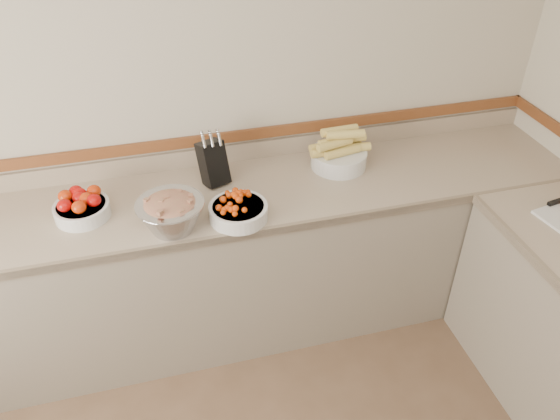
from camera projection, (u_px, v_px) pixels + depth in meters
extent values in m
plane|color=#BCB19B|center=(178.00, 97.00, 2.70)|extent=(4.00, 0.00, 4.00)
cube|color=gray|center=(195.00, 203.00, 2.70)|extent=(4.00, 0.65, 0.04)
cube|color=gray|center=(202.00, 270.00, 2.96)|extent=(4.00, 0.63, 0.86)
cube|color=#7A6852|center=(204.00, 242.00, 2.45)|extent=(4.00, 0.02, 0.04)
cube|color=gray|center=(186.00, 159.00, 2.90)|extent=(4.00, 0.02, 0.10)
cube|color=brown|center=(184.00, 143.00, 2.84)|extent=(4.00, 0.02, 0.06)
cube|color=black|center=(213.00, 163.00, 2.75)|extent=(0.17, 0.18, 0.24)
cylinder|color=silver|center=(204.00, 142.00, 2.64)|extent=(0.03, 0.03, 0.06)
cylinder|color=silver|center=(212.00, 140.00, 2.64)|extent=(0.03, 0.03, 0.06)
cylinder|color=silver|center=(220.00, 139.00, 2.65)|extent=(0.03, 0.03, 0.06)
cylinder|color=silver|center=(203.00, 139.00, 2.65)|extent=(0.03, 0.03, 0.06)
cylinder|color=silver|center=(211.00, 138.00, 2.66)|extent=(0.03, 0.03, 0.06)
cylinder|color=silver|center=(219.00, 137.00, 2.67)|extent=(0.03, 0.03, 0.06)
cylinder|color=silver|center=(202.00, 137.00, 2.67)|extent=(0.03, 0.03, 0.06)
cylinder|color=silver|center=(210.00, 136.00, 2.68)|extent=(0.03, 0.03, 0.06)
cylinder|color=silver|center=(218.00, 135.00, 2.69)|extent=(0.03, 0.03, 0.06)
cylinder|color=silver|center=(82.00, 210.00, 2.56)|extent=(0.26, 0.26, 0.07)
torus|color=silver|center=(81.00, 205.00, 2.54)|extent=(0.26, 0.26, 0.01)
cylinder|color=white|center=(81.00, 205.00, 2.54)|extent=(0.23, 0.23, 0.01)
ellipsoid|color=#B00907|center=(64.00, 206.00, 2.48)|extent=(0.07, 0.07, 0.06)
ellipsoid|color=#C02C07|center=(79.00, 207.00, 2.47)|extent=(0.07, 0.07, 0.06)
ellipsoid|color=#B00907|center=(94.00, 200.00, 2.51)|extent=(0.07, 0.07, 0.06)
ellipsoid|color=#C02C07|center=(65.00, 196.00, 2.54)|extent=(0.07, 0.07, 0.06)
ellipsoid|color=#B00907|center=(79.00, 198.00, 2.53)|extent=(0.07, 0.07, 0.06)
ellipsoid|color=#C02C07|center=(94.00, 191.00, 2.57)|extent=(0.07, 0.07, 0.06)
ellipsoid|color=#B00907|center=(76.00, 192.00, 2.57)|extent=(0.07, 0.07, 0.06)
ellipsoid|color=#C02C07|center=(86.00, 199.00, 2.52)|extent=(0.07, 0.07, 0.06)
ellipsoid|color=#B00907|center=(80.00, 194.00, 2.55)|extent=(0.07, 0.07, 0.06)
cylinder|color=silver|center=(238.00, 212.00, 2.54)|extent=(0.28, 0.28, 0.07)
torus|color=silver|center=(238.00, 207.00, 2.53)|extent=(0.28, 0.28, 0.01)
cylinder|color=white|center=(238.00, 207.00, 2.53)|extent=(0.24, 0.24, 0.01)
sphere|color=#C83A07|center=(235.00, 208.00, 2.44)|extent=(0.03, 0.03, 0.03)
sphere|color=#C83A07|center=(242.00, 206.00, 2.46)|extent=(0.03, 0.03, 0.03)
sphere|color=#C83A07|center=(235.00, 204.00, 2.46)|extent=(0.03, 0.03, 0.03)
sphere|color=#C83A07|center=(232.00, 197.00, 2.48)|extent=(0.03, 0.03, 0.03)
sphere|color=#C83A07|center=(227.00, 193.00, 2.56)|extent=(0.03, 0.03, 0.03)
sphere|color=#C83A07|center=(251.00, 196.00, 2.52)|extent=(0.03, 0.03, 0.03)
sphere|color=#C83A07|center=(228.00, 204.00, 2.47)|extent=(0.03, 0.03, 0.03)
sphere|color=#C83A07|center=(231.00, 207.00, 2.46)|extent=(0.03, 0.03, 0.03)
sphere|color=#C83A07|center=(239.00, 193.00, 2.49)|extent=(0.03, 0.03, 0.03)
sphere|color=#C83A07|center=(226.00, 198.00, 2.52)|extent=(0.03, 0.03, 0.03)
sphere|color=#C83A07|center=(250.00, 202.00, 2.48)|extent=(0.03, 0.03, 0.03)
sphere|color=#C83A07|center=(238.00, 199.00, 2.48)|extent=(0.03, 0.03, 0.03)
sphere|color=#C83A07|center=(243.00, 193.00, 2.55)|extent=(0.03, 0.03, 0.03)
sphere|color=#C83A07|center=(227.00, 209.00, 2.46)|extent=(0.03, 0.03, 0.03)
sphere|color=#C83A07|center=(229.00, 215.00, 2.43)|extent=(0.03, 0.03, 0.03)
sphere|color=#C83A07|center=(250.00, 202.00, 2.49)|extent=(0.03, 0.03, 0.03)
sphere|color=#C83A07|center=(248.00, 195.00, 2.53)|extent=(0.03, 0.03, 0.03)
sphere|color=#C83A07|center=(233.00, 195.00, 2.52)|extent=(0.03, 0.03, 0.03)
sphere|color=#C83A07|center=(235.00, 195.00, 2.49)|extent=(0.03, 0.03, 0.03)
sphere|color=#C83A07|center=(237.00, 197.00, 2.48)|extent=(0.03, 0.03, 0.03)
sphere|color=#C83A07|center=(243.00, 193.00, 2.56)|extent=(0.03, 0.03, 0.03)
sphere|color=#C83A07|center=(241.00, 196.00, 2.51)|extent=(0.03, 0.03, 0.03)
sphere|color=#C83A07|center=(242.00, 214.00, 2.43)|extent=(0.03, 0.03, 0.03)
sphere|color=#C83A07|center=(245.00, 198.00, 2.49)|extent=(0.03, 0.03, 0.03)
sphere|color=#C83A07|center=(238.00, 194.00, 2.53)|extent=(0.03, 0.03, 0.03)
sphere|color=#C83A07|center=(236.00, 196.00, 2.50)|extent=(0.03, 0.03, 0.03)
sphere|color=#C83A07|center=(239.00, 195.00, 2.52)|extent=(0.03, 0.03, 0.03)
sphere|color=#C83A07|center=(248.00, 197.00, 2.51)|extent=(0.03, 0.03, 0.03)
sphere|color=#C83A07|center=(240.00, 200.00, 2.48)|extent=(0.03, 0.03, 0.03)
sphere|color=#C83A07|center=(224.00, 211.00, 2.45)|extent=(0.03, 0.03, 0.03)
sphere|color=#C83A07|center=(237.00, 195.00, 2.49)|extent=(0.03, 0.03, 0.03)
sphere|color=#C83A07|center=(245.00, 203.00, 2.47)|extent=(0.03, 0.03, 0.03)
sphere|color=#C83A07|center=(238.00, 197.00, 2.49)|extent=(0.03, 0.03, 0.03)
cylinder|color=silver|center=(339.00, 159.00, 2.92)|extent=(0.30, 0.30, 0.09)
torus|color=silver|center=(339.00, 152.00, 2.89)|extent=(0.30, 0.30, 0.01)
cylinder|color=#D3B658|center=(329.00, 151.00, 2.85)|extent=(0.20, 0.06, 0.05)
cylinder|color=#D3B658|center=(342.00, 152.00, 2.84)|extent=(0.20, 0.08, 0.05)
cylinder|color=#D3B658|center=(352.00, 148.00, 2.88)|extent=(0.20, 0.06, 0.05)
cylinder|color=#D3B658|center=(327.00, 146.00, 2.90)|extent=(0.20, 0.07, 0.05)
cylinder|color=#D3B658|center=(342.00, 143.00, 2.92)|extent=(0.20, 0.08, 0.05)
cylinder|color=#D3B658|center=(336.00, 141.00, 2.85)|extent=(0.20, 0.07, 0.05)
cylinder|color=#D3B658|center=(347.00, 138.00, 2.87)|extent=(0.20, 0.06, 0.05)
cylinder|color=#D3B658|center=(339.00, 130.00, 2.85)|extent=(0.20, 0.05, 0.05)
cylinder|color=#D3B658|center=(335.00, 144.00, 2.82)|extent=(0.20, 0.09, 0.05)
cylinder|color=#D3B658|center=(345.00, 135.00, 2.81)|extent=(0.20, 0.07, 0.05)
cylinder|color=#B2B2BA|center=(171.00, 216.00, 2.46)|extent=(0.31, 0.31, 0.14)
torus|color=#B2B2BA|center=(170.00, 204.00, 2.42)|extent=(0.31, 0.31, 0.01)
ellipsoid|color=#A4123A|center=(170.00, 206.00, 2.43)|extent=(0.25, 0.25, 0.08)
cube|color=#A4123A|center=(146.00, 201.00, 2.42)|extent=(0.03, 0.03, 0.02)
cube|color=#88A952|center=(162.00, 202.00, 2.40)|extent=(0.03, 0.03, 0.02)
cube|color=#A4123A|center=(170.00, 202.00, 2.41)|extent=(0.02, 0.02, 0.02)
cube|color=#88A952|center=(179.00, 192.00, 2.47)|extent=(0.02, 0.02, 0.02)
cube|color=#A4123A|center=(165.00, 207.00, 2.39)|extent=(0.02, 0.02, 0.02)
cube|color=#88A952|center=(171.00, 198.00, 2.43)|extent=(0.03, 0.03, 0.02)
cube|color=#A4123A|center=(160.00, 213.00, 2.32)|extent=(0.03, 0.03, 0.02)
cube|color=#88A952|center=(181.00, 212.00, 2.36)|extent=(0.03, 0.03, 0.02)
cube|color=#A4123A|center=(191.00, 196.00, 2.45)|extent=(0.02, 0.02, 0.02)
cube|color=#88A952|center=(169.00, 200.00, 2.42)|extent=(0.03, 0.03, 0.02)
cube|color=#A4123A|center=(167.00, 198.00, 2.42)|extent=(0.03, 0.03, 0.02)
cube|color=#88A952|center=(171.00, 200.00, 2.43)|extent=(0.03, 0.03, 0.02)
cube|color=#A4123A|center=(162.00, 212.00, 2.34)|extent=(0.02, 0.02, 0.02)
cube|color=#88A952|center=(190.00, 202.00, 2.40)|extent=(0.03, 0.03, 0.02)
cube|color=black|center=(556.00, 202.00, 2.63)|extent=(0.10, 0.04, 0.02)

